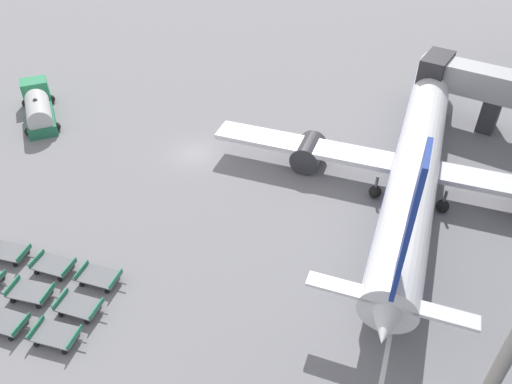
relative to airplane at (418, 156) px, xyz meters
name	(u,v)px	position (x,y,z in m)	size (l,w,h in m)	color
ground_plane	(195,154)	(-19.28, -4.65, -2.87)	(500.00, 500.00, 0.00)	gray
airplane	(418,156)	(0.00, 0.00, 0.00)	(35.38, 39.91, 13.81)	white
fuel_tanker_primary	(39,109)	(-36.91, -6.58, -1.56)	(8.48, 7.82, 3.07)	#2D8C5B
baggage_dolly_row_near_col_b	(5,322)	(-19.44, -26.72, -2.38)	(3.57, 2.11, 0.92)	slate
baggage_dolly_row_near_col_c	(56,335)	(-15.83, -25.99, -2.38)	(3.58, 2.22, 0.92)	slate
baggage_dolly_row_mid_a_col_b	(31,292)	(-19.82, -24.20, -2.38)	(3.58, 2.27, 0.92)	slate
baggage_dolly_row_mid_a_col_c	(79,306)	(-16.10, -23.66, -2.38)	(3.57, 2.14, 0.92)	slate
baggage_dolly_row_mid_b_col_a	(9,252)	(-24.12, -22.21, -2.38)	(3.58, 2.26, 0.92)	slate
baggage_dolly_row_mid_b_col_b	(54,265)	(-20.23, -21.71, -2.38)	(3.57, 2.11, 0.92)	slate
baggage_dolly_row_mid_b_col_c	(99,277)	(-16.64, -21.10, -2.38)	(3.57, 2.13, 0.92)	slate
stand_guidance_stripe	(405,250)	(1.55, -8.41, -2.86)	(4.12, 31.67, 0.01)	white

